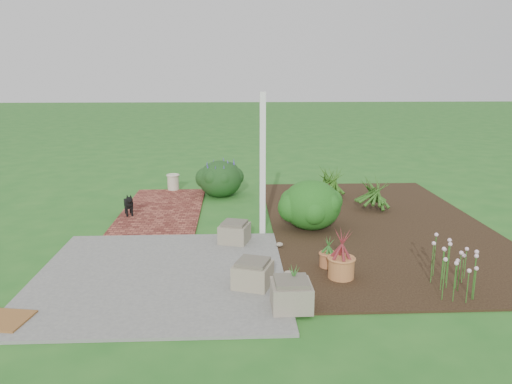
{
  "coord_description": "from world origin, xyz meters",
  "views": [
    {
      "loc": [
        -0.19,
        -8.38,
        2.82
      ],
      "look_at": [
        0.2,
        0.4,
        0.7
      ],
      "focal_mm": 35.0,
      "sensor_mm": 36.0,
      "label": 1
    }
  ],
  "objects_px": {
    "cream_ceramic_urn": "(173,182)",
    "evergreen_shrub": "(311,203)",
    "black_dog": "(129,203)",
    "stone_trough_near": "(291,296)"
  },
  "relations": [
    {
      "from": "cream_ceramic_urn",
      "to": "evergreen_shrub",
      "type": "bearing_deg",
      "value": -47.43
    },
    {
      "from": "stone_trough_near",
      "to": "cream_ceramic_urn",
      "type": "height_order",
      "value": "cream_ceramic_urn"
    },
    {
      "from": "cream_ceramic_urn",
      "to": "evergreen_shrub",
      "type": "height_order",
      "value": "evergreen_shrub"
    },
    {
      "from": "cream_ceramic_urn",
      "to": "evergreen_shrub",
      "type": "relative_size",
      "value": 0.34
    },
    {
      "from": "stone_trough_near",
      "to": "cream_ceramic_urn",
      "type": "relative_size",
      "value": 1.31
    },
    {
      "from": "cream_ceramic_urn",
      "to": "evergreen_shrub",
      "type": "xyz_separation_m",
      "value": [
        2.88,
        -3.14,
        0.27
      ]
    },
    {
      "from": "black_dog",
      "to": "evergreen_shrub",
      "type": "xyz_separation_m",
      "value": [
        3.5,
        -0.92,
        0.2
      ]
    },
    {
      "from": "cream_ceramic_urn",
      "to": "stone_trough_near",
      "type": "bearing_deg",
      "value": -71.26
    },
    {
      "from": "black_dog",
      "to": "evergreen_shrub",
      "type": "distance_m",
      "value": 3.62
    },
    {
      "from": "evergreen_shrub",
      "to": "cream_ceramic_urn",
      "type": "bearing_deg",
      "value": 132.57
    }
  ]
}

